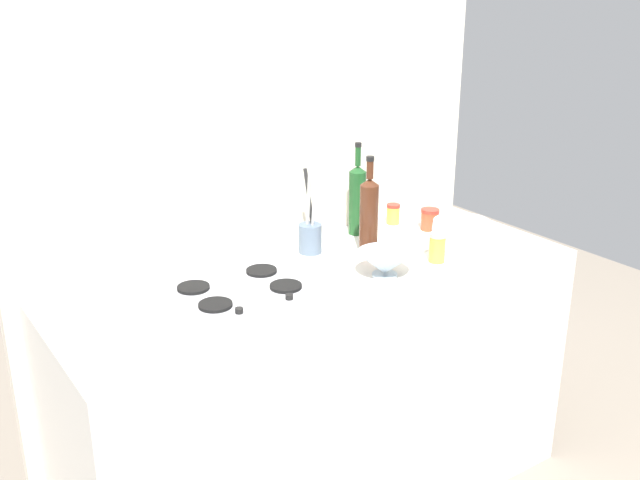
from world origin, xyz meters
The scene contains 12 objects.
counter_block centered at (0.00, 0.00, 0.45)m, with size 1.80×0.70×0.90m, color silver.
backsplash_panel centered at (0.00, 0.38, 1.06)m, with size 1.90×0.06×2.12m, color beige.
stovetop_hob centered at (-0.31, -0.01, 0.91)m, with size 0.49×0.34×0.04m.
plate_stack centered at (0.58, -0.07, 0.95)m, with size 0.22×0.22×0.10m.
wine_bottle_leftmost centered at (0.25, 0.06, 1.05)m, with size 0.07×0.07×0.36m.
wine_bottle_mid_left centered at (0.35, 0.26, 1.04)m, with size 0.07×0.07×0.36m.
mixing_bowl centered at (0.16, -0.14, 0.95)m, with size 0.19×0.19×0.09m.
butter_dish centered at (0.37, -0.02, 0.93)m, with size 0.16×0.08×0.06m, color silver.
utensil_crock centered at (0.08, 0.19, 0.97)m, with size 0.08×0.08×0.32m.
condiment_jar_front centered at (0.40, -0.14, 0.95)m, with size 0.06×0.06×0.11m.
condiment_jar_rear centered at (0.61, 0.13, 0.94)m, with size 0.07×0.07×0.08m.
condiment_jar_spare centered at (0.54, 0.27, 0.94)m, with size 0.05×0.05×0.08m.
Camera 1 is at (-1.28, -1.89, 1.85)m, focal length 41.03 mm.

